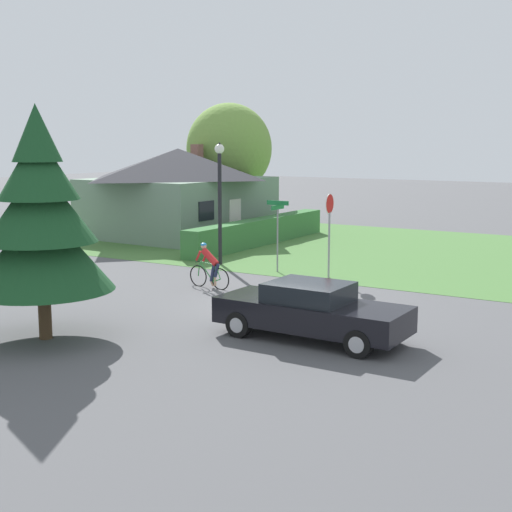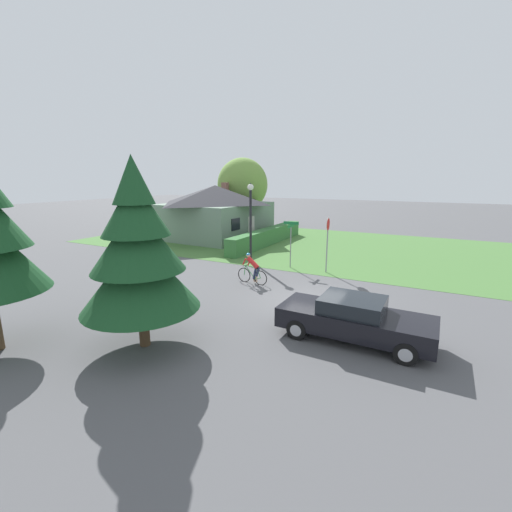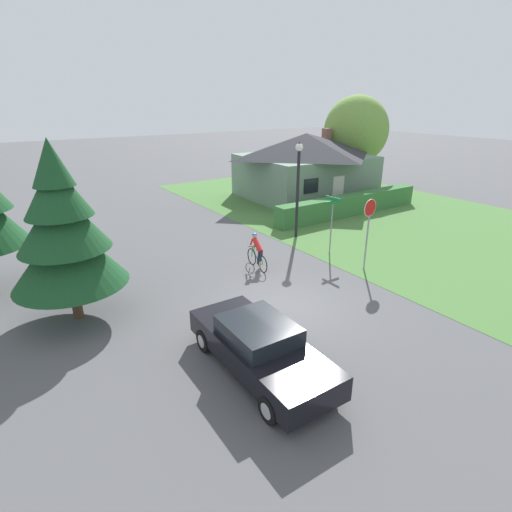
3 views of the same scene
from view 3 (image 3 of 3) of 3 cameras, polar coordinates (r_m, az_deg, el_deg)
The scene contains 11 objects.
ground_plane at distance 13.66m, azimuth 3.76°, elevation -7.46°, with size 140.00×140.00×0.00m, color #515154.
grass_verge_right at distance 24.56m, azimuth 20.71°, elevation 4.48°, with size 16.00×36.00×0.01m, color #477538.
cottage_house at distance 29.35m, azimuth 7.03°, elevation 12.86°, with size 9.11×8.03×4.62m.
hedge_row at distance 25.25m, azimuth 13.30°, elevation 7.16°, with size 10.94×0.90×1.21m, color #387038.
sedan_left_lane at distance 10.45m, azimuth 0.56°, elevation -12.90°, with size 1.91×4.71×1.39m.
cyclist at distance 16.50m, azimuth 0.17°, elevation 0.55°, with size 0.44×1.68×1.50m.
stop_sign at distance 16.57m, azimuth 15.81°, elevation 4.86°, with size 0.70×0.07×2.97m.
street_lamp at distance 19.90m, azimuth 6.04°, elevation 11.06°, with size 0.37×0.37×4.74m.
street_name_sign at distance 18.07m, azimuth 10.82°, elevation 5.78°, with size 0.90×0.90×2.64m.
conifer_tall_near at distance 13.26m, azimuth -25.82°, elevation 3.18°, with size 3.43×3.43×5.64m.
deciduous_tree_right at distance 33.23m, azimuth 14.09°, elevation 17.02°, with size 4.92×4.92×6.96m.
Camera 3 is at (-7.42, -9.38, 6.59)m, focal length 28.00 mm.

